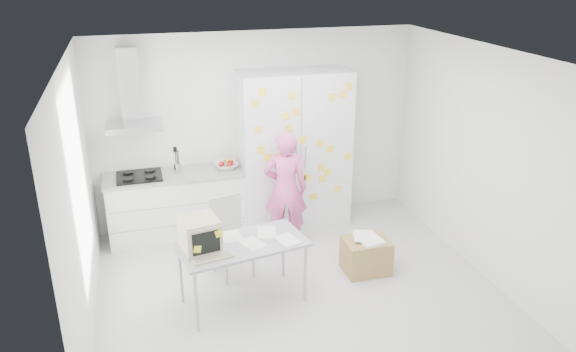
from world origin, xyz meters
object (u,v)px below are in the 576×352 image
object	(u,v)px
desk	(216,240)
cardboard_box	(366,255)
chair	(230,231)
person	(286,189)

from	to	relation	value
desk	cardboard_box	world-z (taller)	desk
chair	cardboard_box	world-z (taller)	chair
chair	cardboard_box	bearing A→B (deg)	-30.74
person	cardboard_box	size ratio (longest dim) A/B	2.89
desk	person	bearing A→B (deg)	37.70
chair	cardboard_box	xyz separation A→B (m)	(1.59, -0.45, -0.32)
desk	cardboard_box	bearing A→B (deg)	-2.75
person	desk	world-z (taller)	person
person	desk	bearing A→B (deg)	62.30
desk	chair	distance (m)	0.79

